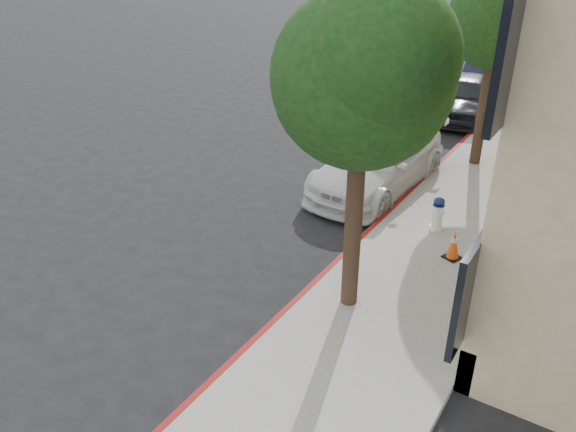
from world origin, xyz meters
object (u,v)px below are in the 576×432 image
at_px(parked_car_far, 488,79).
at_px(traffic_cone, 454,245).
at_px(fire_hydrant, 438,214).
at_px(police_car, 379,161).
at_px(parked_car_mid, 466,97).

height_order(parked_car_far, traffic_cone, parked_car_far).
distance_m(fire_hydrant, traffic_cone, 1.21).
bearing_deg(fire_hydrant, police_car, 164.70).
relative_size(police_car, fire_hydrant, 6.52).
xyz_separation_m(parked_car_mid, traffic_cone, (2.82, -10.02, -0.32)).
bearing_deg(parked_car_far, parked_car_mid, -95.34).
xyz_separation_m(police_car, parked_car_mid, (0.10, 7.32, 0.03)).
height_order(parked_car_mid, parked_car_far, parked_car_far).
distance_m(police_car, parked_car_far, 10.23).
bearing_deg(traffic_cone, police_car, 137.31).
xyz_separation_m(police_car, traffic_cone, (2.92, -2.70, -0.29)).
bearing_deg(traffic_cone, fire_hydrant, 125.24).
relative_size(parked_car_far, fire_hydrant, 6.28).
xyz_separation_m(fire_hydrant, traffic_cone, (0.70, -0.99, -0.08)).
distance_m(parked_car_mid, traffic_cone, 10.42).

